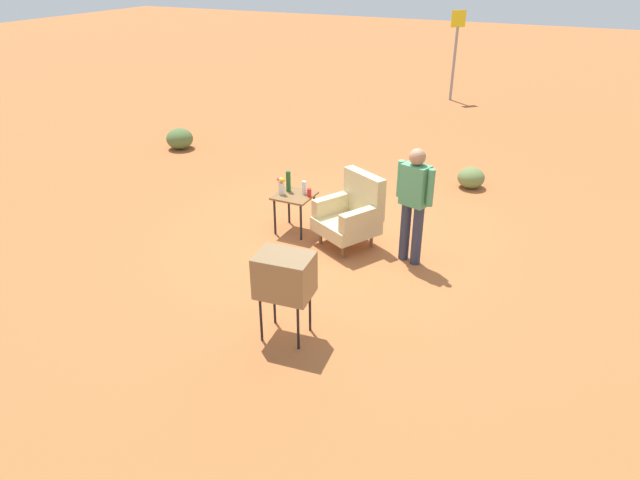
# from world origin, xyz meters

# --- Properties ---
(ground_plane) EXTENTS (60.00, 60.00, 0.00)m
(ground_plane) POSITION_xyz_m (0.00, 0.00, 0.00)
(ground_plane) COLOR #AD6033
(armchair) EXTENTS (1.04, 1.05, 1.06)m
(armchair) POSITION_xyz_m (0.14, -0.01, 0.50)
(armchair) COLOR brown
(armchair) RESTS_ON ground
(side_table) EXTENTS (0.56, 0.56, 0.61)m
(side_table) POSITION_xyz_m (-0.81, -0.00, 0.52)
(side_table) COLOR black
(side_table) RESTS_ON ground
(tv_on_stand) EXTENTS (0.64, 0.50, 1.03)m
(tv_on_stand) POSITION_xyz_m (0.35, -2.40, 0.78)
(tv_on_stand) COLOR black
(tv_on_stand) RESTS_ON ground
(person_standing) EXTENTS (0.55, 0.32, 1.64)m
(person_standing) POSITION_xyz_m (1.08, -0.14, 0.94)
(person_standing) COLOR #2D3347
(person_standing) RESTS_ON ground
(road_sign) EXTENTS (0.33, 0.33, 2.44)m
(road_sign) POSITION_xyz_m (-0.77, 9.58, 1.38)
(road_sign) COLOR gray
(road_sign) RESTS_ON ground
(soda_can_red) EXTENTS (0.07, 0.07, 0.12)m
(soda_can_red) POSITION_xyz_m (-0.58, 0.04, 0.67)
(soda_can_red) COLOR red
(soda_can_red) RESTS_ON side_table
(bottle_short_clear) EXTENTS (0.06, 0.06, 0.20)m
(bottle_short_clear) POSITION_xyz_m (-0.69, 0.10, 0.71)
(bottle_short_clear) COLOR silver
(bottle_short_clear) RESTS_ON side_table
(bottle_wine_green) EXTENTS (0.07, 0.07, 0.32)m
(bottle_wine_green) POSITION_xyz_m (-0.96, 0.09, 0.77)
(bottle_wine_green) COLOR #1E5623
(bottle_wine_green) RESTS_ON side_table
(flower_vase) EXTENTS (0.15, 0.10, 0.27)m
(flower_vase) POSITION_xyz_m (-1.00, -0.06, 0.76)
(flower_vase) COLOR silver
(flower_vase) RESTS_ON side_table
(shrub_near) EXTENTS (0.57, 0.57, 0.44)m
(shrub_near) POSITION_xyz_m (-5.01, 2.51, 0.22)
(shrub_near) COLOR #516B38
(shrub_near) RESTS_ON ground
(shrub_far) EXTENTS (0.49, 0.49, 0.38)m
(shrub_far) POSITION_xyz_m (1.25, 3.00, 0.19)
(shrub_far) COLOR olive
(shrub_far) RESTS_ON ground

